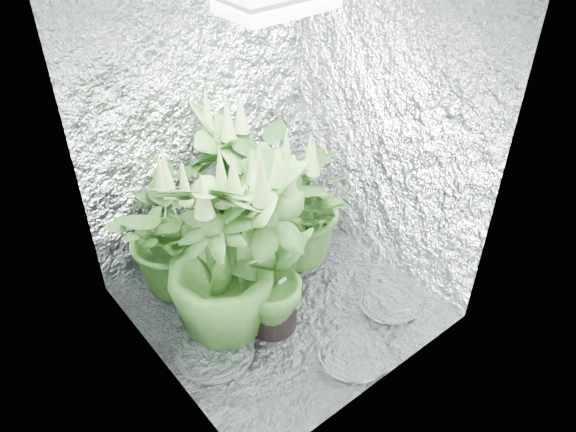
% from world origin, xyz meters
% --- Properties ---
extents(ground, '(1.60, 1.60, 0.00)m').
position_xyz_m(ground, '(0.00, 0.00, 0.00)').
color(ground, silver).
rests_on(ground, ground).
extents(walls, '(1.62, 1.62, 2.00)m').
position_xyz_m(walls, '(0.00, 0.00, 1.00)').
color(walls, silver).
rests_on(walls, ground).
extents(grow_lamp, '(0.50, 0.30, 0.22)m').
position_xyz_m(grow_lamp, '(0.00, 0.00, 1.83)').
color(grow_lamp, gray).
rests_on(grow_lamp, ceiling).
extents(plant_a, '(0.98, 0.98, 0.96)m').
position_xyz_m(plant_a, '(-0.39, 0.52, 0.45)').
color(plant_a, black).
rests_on(plant_a, ground).
extents(plant_b, '(0.79, 0.79, 1.17)m').
position_xyz_m(plant_b, '(0.05, 0.64, 0.53)').
color(plant_b, black).
rests_on(plant_b, ground).
extents(plant_c, '(0.50, 0.50, 0.97)m').
position_xyz_m(plant_c, '(0.08, 0.21, 0.44)').
color(plant_c, black).
rests_on(plant_c, ground).
extents(plant_d, '(0.85, 0.85, 1.19)m').
position_xyz_m(plant_d, '(-0.39, 0.03, 0.55)').
color(plant_d, black).
rests_on(plant_d, ground).
extents(plant_e, '(0.94, 0.94, 0.96)m').
position_xyz_m(plant_e, '(0.31, 0.24, 0.46)').
color(plant_e, black).
rests_on(plant_e, ground).
extents(plant_f, '(0.84, 0.84, 1.23)m').
position_xyz_m(plant_f, '(-0.15, -0.11, 0.58)').
color(plant_f, black).
rests_on(plant_f, ground).
extents(circulation_fan, '(0.16, 0.31, 0.36)m').
position_xyz_m(circulation_fan, '(0.60, 0.56, 0.15)').
color(circulation_fan, black).
rests_on(circulation_fan, ground).
extents(plant_label, '(0.06, 0.03, 0.09)m').
position_xyz_m(plant_label, '(-0.09, -0.14, 0.30)').
color(plant_label, white).
rests_on(plant_label, plant_f).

